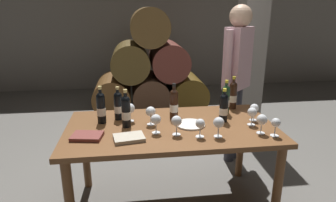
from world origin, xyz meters
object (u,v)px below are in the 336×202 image
object	(u,v)px
wine_bottle_3	(118,105)
wine_glass_4	(156,120)
wine_glass_8	(177,121)
wine_glass_9	(252,113)
wine_bottle_4	(226,99)
wine_glass_2	(130,109)
wine_bottle_1	(224,107)
wine_glass_3	(262,120)
wine_bottle_5	(233,95)
tasting_notebook	(129,138)
wine_glass_7	(254,109)
wine_glass_6	(151,112)
leather_ledger	(87,136)
dining_table	(171,136)
sommelier_presenting	(237,70)
wine_bottle_2	(174,104)
wine_glass_0	(200,124)
wine_bottle_0	(126,111)
wine_glass_1	(219,123)
serving_plate	(191,124)

from	to	relation	value
wine_bottle_3	wine_glass_4	world-z (taller)	wine_bottle_3
wine_glass_8	wine_glass_9	bearing A→B (deg)	10.14
wine_bottle_4	wine_glass_8	bearing A→B (deg)	-140.77
wine_bottle_3	wine_glass_2	size ratio (longest dim) A/B	1.82
wine_bottle_1	wine_glass_3	bearing A→B (deg)	-53.32
wine_bottle_5	wine_glass_3	bearing A→B (deg)	-87.77
wine_bottle_3	wine_glass_3	size ratio (longest dim) A/B	1.88
wine_bottle_1	wine_glass_2	distance (m)	0.79
wine_glass_8	tasting_notebook	xyz separation A→B (m)	(-0.36, -0.04, -0.09)
wine_glass_2	wine_glass_7	bearing A→B (deg)	-6.12
wine_bottle_4	wine_glass_4	bearing A→B (deg)	-151.11
wine_glass_6	leather_ledger	xyz separation A→B (m)	(-0.49, -0.20, -0.10)
dining_table	wine_glass_3	distance (m)	0.73
wine_bottle_4	wine_glass_7	bearing A→B (deg)	-48.47
wine_glass_7	sommelier_presenting	distance (m)	0.75
wine_bottle_1	sommelier_presenting	size ratio (longest dim) A/B	0.17
wine_bottle_4	wine_bottle_5	xyz separation A→B (m)	(0.11, 0.12, 0.00)
wine_glass_4	wine_glass_6	size ratio (longest dim) A/B	0.98
wine_bottle_2	wine_glass_8	size ratio (longest dim) A/B	2.06
wine_bottle_2	wine_bottle_4	world-z (taller)	wine_bottle_2
wine_glass_8	wine_bottle_3	bearing A→B (deg)	138.83
wine_glass_4	tasting_notebook	bearing A→B (deg)	-156.06
wine_bottle_4	wine_glass_3	xyz separation A→B (m)	(0.13, -0.48, -0.02)
wine_glass_6	wine_bottle_1	bearing A→B (deg)	0.00
wine_glass_0	sommelier_presenting	bearing A→B (deg)	57.67
wine_bottle_0	wine_glass_3	size ratio (longest dim) A/B	2.03
wine_glass_1	wine_glass_9	world-z (taller)	wine_glass_1
wine_glass_3	wine_glass_6	distance (m)	0.87
wine_bottle_3	serving_plate	world-z (taller)	wine_bottle_3
wine_glass_1	wine_glass_4	xyz separation A→B (m)	(-0.45, 0.13, -0.00)
wine_glass_3	wine_glass_8	distance (m)	0.65
wine_glass_1	wine_glass_2	bearing A→B (deg)	148.53
wine_bottle_3	sommelier_presenting	distance (m)	1.36
wine_glass_0	wine_glass_8	bearing A→B (deg)	160.14
wine_glass_3	serving_plate	xyz separation A→B (m)	(-0.50, 0.23, -0.10)
wine_bottle_5	wine_glass_1	size ratio (longest dim) A/B	2.01
wine_glass_3	leather_ledger	world-z (taller)	wine_glass_3
wine_bottle_0	wine_glass_3	distance (m)	1.06
serving_plate	sommelier_presenting	xyz separation A→B (m)	(0.65, 0.76, 0.28)
wine_bottle_3	wine_glass_9	bearing A→B (deg)	-14.19
wine_glass_2	wine_bottle_5	bearing A→B (deg)	12.39
sommelier_presenting	wine_bottle_2	bearing A→B (deg)	-142.21
wine_glass_6	wine_glass_2	bearing A→B (deg)	150.15
tasting_notebook	sommelier_presenting	xyz separation A→B (m)	(1.15, 0.97, 0.27)
wine_glass_9	serving_plate	bearing A→B (deg)	173.27
sommelier_presenting	wine_glass_6	bearing A→B (deg)	-144.16
wine_bottle_1	wine_bottle_2	distance (m)	0.42
wine_bottle_0	tasting_notebook	xyz separation A→B (m)	(0.02, -0.25, -0.12)
wine_glass_2	wine_glass_9	distance (m)	1.01
dining_table	wine_glass_8	distance (m)	0.27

